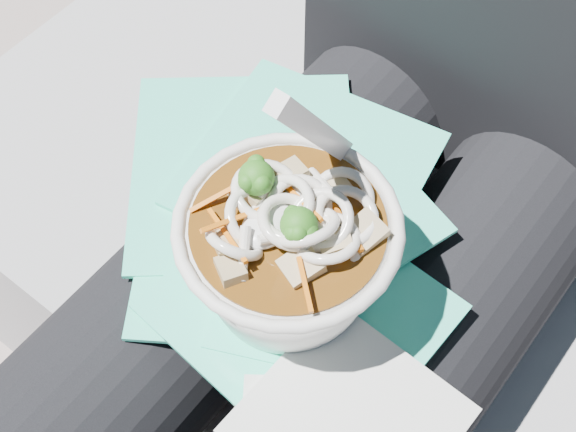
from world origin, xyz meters
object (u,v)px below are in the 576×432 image
Objects in this scene: stone_ledge at (371,342)px; lap at (297,329)px; plastic_bag at (281,235)px; person_body at (365,236)px; udon_bowl at (289,247)px.

lap is (0.00, -0.15, 0.30)m from stone_ledge.
plastic_bag is at bearing -105.46° from stone_ledge.
plastic_bag is at bearing -116.93° from person_body.
lap is 0.09m from plastic_bag.
person_body is at bearing 89.44° from udon_bowl.
udon_bowl reaches higher than lap.
person_body reaches higher than udon_bowl.
person_body is 2.90× the size of plastic_bag.
person_body is (-0.00, 0.09, 0.03)m from lap.
plastic_bag is (-0.04, -0.07, 0.06)m from person_body.
lap is 0.10m from person_body.
stone_ledge is 1.01× the size of person_body.
plastic_bag is 0.08m from udon_bowl.
stone_ledge is 5.10× the size of udon_bowl.
udon_bowl is at bearing -90.56° from person_body.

